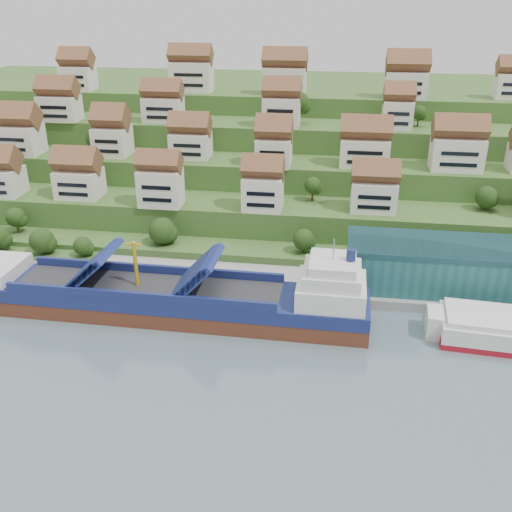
# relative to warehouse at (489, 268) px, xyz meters

# --- Properties ---
(ground) EXTENTS (300.00, 300.00, 0.00)m
(ground) POSITION_rel_warehouse_xyz_m (-52.00, -17.00, -7.20)
(ground) COLOR slate
(ground) RESTS_ON ground
(quay) EXTENTS (180.00, 14.00, 2.20)m
(quay) POSITION_rel_warehouse_xyz_m (-32.00, -2.00, -6.10)
(quay) COLOR gray
(quay) RESTS_ON ground
(pebble_beach) EXTENTS (45.00, 20.00, 1.00)m
(pebble_beach) POSITION_rel_warehouse_xyz_m (-110.00, -5.00, -6.70)
(pebble_beach) COLOR gray
(pebble_beach) RESTS_ON ground
(hillside) EXTENTS (260.00, 128.00, 31.00)m
(hillside) POSITION_rel_warehouse_xyz_m (-52.00, 86.55, 3.46)
(hillside) COLOR #2D4C1E
(hillside) RESTS_ON ground
(hillside_village) EXTENTS (157.57, 62.75, 29.42)m
(hillside_village) POSITION_rel_warehouse_xyz_m (-57.35, 43.42, 17.13)
(hillside_village) COLOR silver
(hillside_village) RESTS_ON ground
(hillside_trees) EXTENTS (141.92, 62.80, 31.14)m
(hillside_trees) POSITION_rel_warehouse_xyz_m (-64.57, 25.52, 8.38)
(hillside_trees) COLOR #264316
(hillside_trees) RESTS_ON ground
(warehouse) EXTENTS (60.00, 15.00, 10.00)m
(warehouse) POSITION_rel_warehouse_xyz_m (0.00, 0.00, 0.00)
(warehouse) COLOR #21595A
(warehouse) RESTS_ON quay
(flagpole) EXTENTS (1.28, 0.16, 8.00)m
(flagpole) POSITION_rel_warehouse_xyz_m (-33.89, -7.00, -0.32)
(flagpole) COLOR gray
(flagpole) RESTS_ON quay
(cargo_ship) EXTENTS (85.27, 14.13, 18.97)m
(cargo_ship) POSITION_rel_warehouse_xyz_m (-65.71, -16.85, -3.65)
(cargo_ship) COLOR #532919
(cargo_ship) RESTS_ON ground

